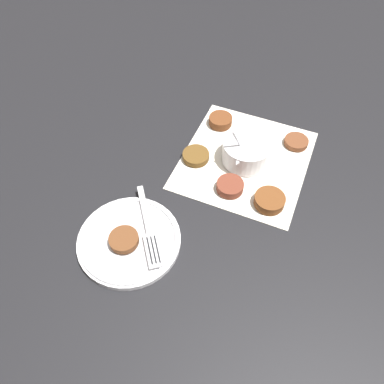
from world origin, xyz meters
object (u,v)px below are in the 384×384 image
object	(u,v)px
serving_plate	(129,240)
fork	(150,233)
fritter_on_plate	(124,239)
sauce_bowl	(246,152)

from	to	relation	value
serving_plate	fork	bearing A→B (deg)	128.75
fritter_on_plate	fork	size ratio (longest dim) A/B	0.36
sauce_bowl	fork	xyz separation A→B (m)	(0.28, -0.09, -0.01)
sauce_bowl	fork	bearing A→B (deg)	-17.15
serving_plate	fritter_on_plate	bearing A→B (deg)	-12.90
serving_plate	sauce_bowl	bearing A→B (deg)	158.74
serving_plate	fork	size ratio (longest dim) A/B	1.28
fritter_on_plate	fork	bearing A→B (deg)	136.32
fritter_on_plate	fork	xyz separation A→B (m)	(-0.04, 0.03, -0.00)
sauce_bowl	fritter_on_plate	size ratio (longest dim) A/B	2.09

